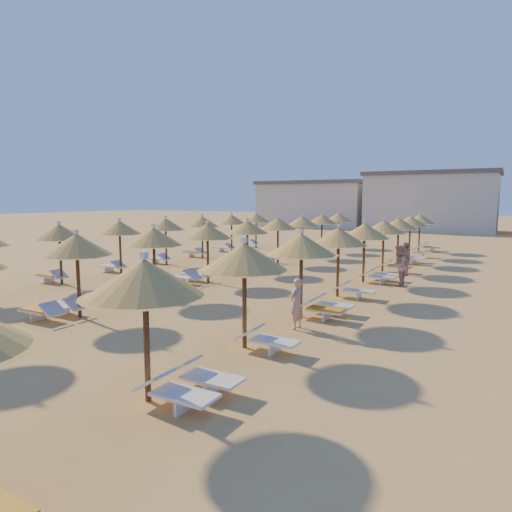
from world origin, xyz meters
The scene contains 9 objects.
ground centered at (0.00, 0.00, 0.00)m, with size 220.00×220.00×0.00m, color tan.
hotel_blocks centered at (1.89, 46.17, 3.70)m, with size 49.39×11.21×8.10m.
parasol_row_east centered at (3.06, 3.14, 2.39)m, with size 2.47×39.40×2.94m.
parasol_row_west centered at (-3.33, 3.14, 2.39)m, with size 2.47×39.40×2.94m.
parasol_row_inland centered at (-8.99, 4.99, 2.39)m, with size 2.47×28.32×2.94m.
loungers centered at (-1.92, 3.41, 0.34)m, with size 15.09×38.47×0.66m.
beachgoer_c centered at (4.40, 9.85, 0.86)m, with size 1.01×0.42×1.72m, color tan.
beachgoer_b centered at (4.70, 6.70, 0.93)m, with size 0.90×0.70×1.86m, color tan.
beachgoer_a centered at (3.53, -1.95, 0.78)m, with size 0.57×0.37×1.56m, color tan.
Camera 1 is at (9.05, -14.33, 3.92)m, focal length 32.00 mm.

